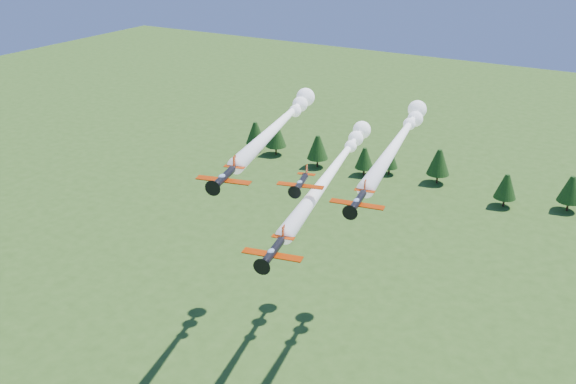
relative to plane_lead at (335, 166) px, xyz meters
The scene contains 5 objects.
plane_lead is the anchor object (origin of this frame).
plane_left 12.61m from the plane_lead, behind, with size 16.07×48.46×3.70m.
plane_right 12.49m from the plane_lead, 36.17° to the left, with size 13.35×51.60×3.70m.
plane_slot 16.22m from the plane_lead, 83.61° to the right, with size 7.45×8.23×2.61m.
treeline 92.93m from the plane_lead, 85.55° to the left, with size 170.95×14.93×11.89m.
Camera 1 is at (42.00, -71.53, 80.09)m, focal length 40.00 mm.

